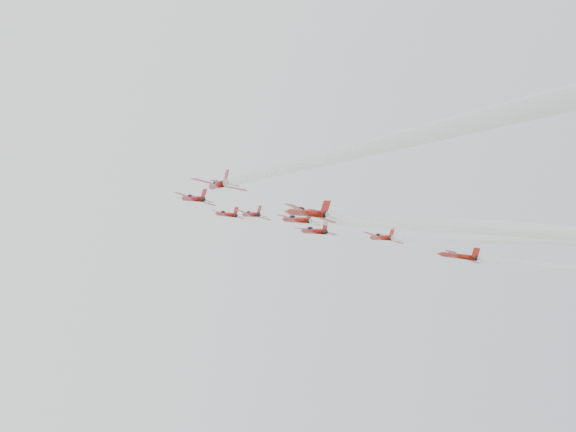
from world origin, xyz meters
TOP-DOWN VIEW (x-y plane):
  - jet_lead at (-3.04, 26.36)m, footprint 8.55×11.08m
  - jet_row2_left at (-16.93, 12.16)m, footprint 9.49×12.30m
  - jet_row2_center at (-3.82, 11.46)m, footprint 8.56×11.10m
  - jet_row2_right at (10.74, 9.57)m, footprint 10.13×13.13m
  - jet_center at (-0.42, -43.22)m, footprint 9.62×92.58m
  - jet_rear_farleft at (-24.50, -58.42)m, footprint 9.27×89.27m
  - jet_rear_left at (-6.53, -60.83)m, footprint 10.45×100.55m
  - jet_rear_right at (12.41, -48.39)m, footprint 8.50×81.84m

SIDE VIEW (x-z plane):
  - jet_rear_left at x=-6.53m, z-range 73.90..128.45m
  - jet_rear_farleft at x=-24.50m, z-range 78.25..126.68m
  - jet_rear_right at x=12.41m, z-range 85.62..130.02m
  - jet_center at x=-0.42m, z-range 85.46..135.69m
  - jet_row2_right at x=10.74m, z-range 134.97..142.72m
  - jet_row2_center at x=-3.82m, z-range 136.56..143.11m
  - jet_row2_left at x=-16.93m, z-range 136.59..143.85m
  - jet_lead at x=-3.04m, z-range 144.52..151.06m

